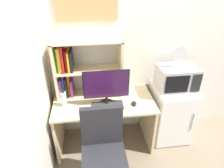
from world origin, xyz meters
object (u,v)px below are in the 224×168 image
water_bottle (64,99)px  keyboard (108,105)px  desk_fan (179,55)px  desk_chair (104,158)px  wall_corkboard (86,2)px  mini_fridge (171,112)px  hutch_bookshelf (77,67)px  monitor (106,86)px  microwave (177,78)px  computer_mouse (134,103)px

water_bottle → keyboard: bearing=-8.5°
keyboard → desk_fan: bearing=10.8°
water_bottle → desk_fan: bearing=3.7°
desk_chair → wall_corkboard: wall_corkboard is taller
mini_fridge → hutch_bookshelf: bearing=172.8°
monitor → wall_corkboard: size_ratio=0.76×
monitor → mini_fridge: size_ratio=0.67×
water_bottle → mini_fridge: water_bottle is taller
desk_fan → hutch_bookshelf: bearing=172.5°
monitor → keyboard: 0.25m
monitor → desk_fan: size_ratio=1.97×
keyboard → desk_fan: size_ratio=1.37×
hutch_bookshelf → desk_chair: (0.23, -0.84, -0.67)m
hutch_bookshelf → desk_fan: bearing=-7.5°
water_bottle → microwave: (1.42, 0.10, 0.13)m
microwave → hutch_bookshelf: bearing=172.9°
keyboard → computer_mouse: bearing=-2.4°
microwave → desk_chair: microwave is taller
monitor → mini_fridge: (0.92, 0.13, -0.57)m
microwave → desk_chair: bearing=-145.8°
hutch_bookshelf → microwave: hutch_bookshelf is taller
water_bottle → mini_fridge: bearing=3.7°
keyboard → microwave: (0.91, 0.17, 0.22)m
keyboard → desk_fan: 1.04m
keyboard → computer_mouse: 0.32m
wall_corkboard → desk_chair: bearing=-85.7°
hutch_bookshelf → desk_fan: (1.21, -0.16, 0.16)m
monitor → computer_mouse: monitor is taller
desk_fan → wall_corkboard: 1.23m
desk_chair → hutch_bookshelf: bearing=105.3°
monitor → microwave: 0.93m
hutch_bookshelf → keyboard: size_ratio=2.19×
monitor → mini_fridge: 1.09m
mini_fridge → monitor: bearing=-172.2°
desk_fan → desk_chair: size_ratio=0.28×
keyboard → desk_fan: desk_fan is taller
desk_chair → monitor: bearing=80.2°
hutch_bookshelf → microwave: 1.26m
water_bottle → desk_chair: desk_chair is taller
keyboard → desk_chair: bearing=-101.4°
microwave → desk_fan: (-0.03, -0.01, 0.31)m
desk_fan → monitor: bearing=-172.1°
keyboard → desk_chair: desk_chair is taller
hutch_bookshelf → water_bottle: bearing=-125.4°
keyboard → monitor: bearing=99.6°
mini_fridge → desk_chair: size_ratio=0.82×
monitor → desk_chair: 0.78m
hutch_bookshelf → monitor: 0.45m
hutch_bookshelf → mini_fridge: bearing=-7.2°
monitor → water_bottle: size_ratio=2.52×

